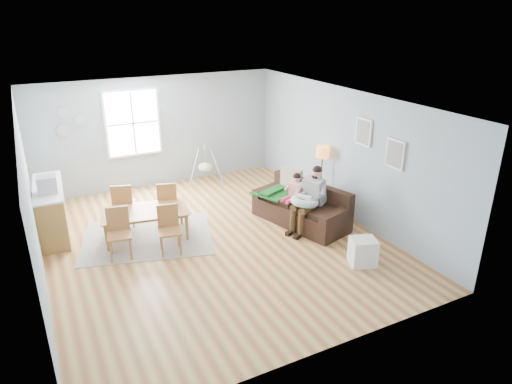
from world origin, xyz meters
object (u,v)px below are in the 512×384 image
chair_sw (119,229)px  counter (52,210)px  toddler (294,189)px  father (310,197)px  floor_lamp (322,157)px  chair_nw (123,202)px  monitor (47,184)px  dining_table (146,224)px  chair_se (169,226)px  storage_cube (362,252)px  chair_ne (168,200)px  baby_swing (205,166)px  sofa (302,209)px

chair_sw → counter: (-1.00, 1.47, -0.01)m
toddler → counter: toddler is taller
father → floor_lamp: 1.32m
chair_nw → monitor: bearing=-178.5°
dining_table → chair_se: chair_se is taller
toddler → storage_cube: size_ratio=1.53×
storage_cube → chair_se: size_ratio=0.60×
chair_sw → chair_ne: chair_sw is taller
counter → storage_cube: bearing=-38.2°
chair_sw → chair_nw: size_ratio=0.98×
storage_cube → chair_se: 3.48m
chair_sw → chair_nw: 1.21m
toddler → chair_ne: toddler is taller
chair_nw → monitor: size_ratio=2.59×
floor_lamp → chair_ne: 3.46m
storage_cube → dining_table: (-3.11, 2.69, 0.05)m
father → toddler: father is taller
floor_lamp → chair_ne: (-3.33, 0.69, -0.64)m
monitor → baby_swing: (3.75, 1.73, -0.76)m
chair_nw → storage_cube: bearing=-45.1°
storage_cube → chair_ne: chair_ne is taller
chair_ne → dining_table: bearing=-141.4°
chair_se → chair_ne: chair_ne is taller
storage_cube → father: bearing=92.5°
father → counter: bearing=155.6°
chair_se → monitor: 2.40m
storage_cube → chair_sw: size_ratio=0.58×
chair_se → counter: 2.52m
sofa → chair_nw: bearing=156.3°
dining_table → chair_ne: chair_ne is taller
monitor → baby_swing: bearing=24.8°
sofa → chair_ne: chair_ne is taller
sofa → monitor: (-4.68, 1.44, 0.88)m
monitor → chair_sw: bearing=-48.4°
father → dining_table: size_ratio=0.80×
floor_lamp → baby_swing: 3.24m
floor_lamp → dining_table: floor_lamp is taller
chair_sw → chair_se: 0.88m
sofa → storage_cube: size_ratio=4.10×
chair_sw → monitor: size_ratio=2.53×
storage_cube → dining_table: bearing=139.2°
counter → monitor: bearing=-90.8°
storage_cube → chair_se: chair_se is taller
sofa → baby_swing: (-0.93, 3.17, 0.12)m
storage_cube → chair_ne: bearing=128.7°
chair_sw → chair_ne: (1.18, 0.93, -0.00)m
chair_se → chair_sw: bearing=164.2°
dining_table → counter: counter is taller
toddler → monitor: bearing=164.4°
chair_nw → chair_ne: chair_nw is taller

